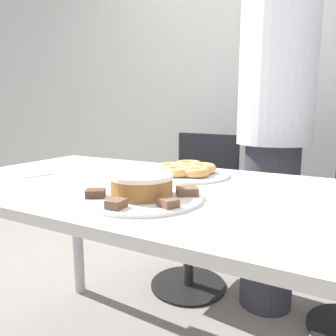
# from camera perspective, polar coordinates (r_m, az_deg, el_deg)

# --- Properties ---
(wall_back) EXTENTS (8.00, 0.05, 2.60)m
(wall_back) POSITION_cam_1_polar(r_m,az_deg,el_deg) (2.49, 18.49, 15.87)
(wall_back) COLOR silver
(wall_back) RESTS_ON ground_plane
(table) EXTENTS (1.73, 0.82, 0.78)m
(table) POSITION_cam_1_polar(r_m,az_deg,el_deg) (1.09, 1.47, -8.23)
(table) COLOR silver
(table) RESTS_ON ground_plane
(person_standing) EXTENTS (0.36, 0.36, 1.72)m
(person_standing) POSITION_cam_1_polar(r_m,az_deg,el_deg) (1.70, 17.96, 5.68)
(person_standing) COLOR #383842
(person_standing) RESTS_ON ground_plane
(office_chair_left) EXTENTS (0.49, 0.49, 0.89)m
(office_chair_left) POSITION_cam_1_polar(r_m,az_deg,el_deg) (1.94, 4.61, -8.22)
(office_chair_left) COLOR black
(office_chair_left) RESTS_ON ground_plane
(plate_cake) EXTENTS (0.34, 0.34, 0.01)m
(plate_cake) POSITION_cam_1_polar(r_m,az_deg,el_deg) (0.93, -4.56, -5.16)
(plate_cake) COLOR white
(plate_cake) RESTS_ON table
(plate_donuts) EXTENTS (0.32, 0.32, 0.01)m
(plate_donuts) POSITION_cam_1_polar(r_m,az_deg,el_deg) (1.26, 3.35, -1.12)
(plate_donuts) COLOR white
(plate_donuts) RESTS_ON table
(frosted_cake) EXTENTS (0.18, 0.18, 0.06)m
(frosted_cake) POSITION_cam_1_polar(r_m,az_deg,el_deg) (0.92, -4.60, -2.96)
(frosted_cake) COLOR #9E662D
(frosted_cake) RESTS_ON plate_cake
(lamington_0) EXTENTS (0.07, 0.07, 0.02)m
(lamington_0) POSITION_cam_1_polar(r_m,az_deg,el_deg) (0.93, -12.52, -4.31)
(lamington_0) COLOR #513828
(lamington_0) RESTS_ON plate_cake
(lamington_1) EXTENTS (0.04, 0.05, 0.02)m
(lamington_1) POSITION_cam_1_polar(r_m,az_deg,el_deg) (0.82, -9.03, -6.18)
(lamington_1) COLOR brown
(lamington_1) RESTS_ON plate_cake
(lamington_2) EXTENTS (0.06, 0.06, 0.02)m
(lamington_2) POSITION_cam_1_polar(r_m,az_deg,el_deg) (0.82, 0.02, -6.07)
(lamington_2) COLOR brown
(lamington_2) RESTS_ON plate_cake
(lamington_3) EXTENTS (0.08, 0.07, 0.02)m
(lamington_3) POSITION_cam_1_polar(r_m,az_deg,el_deg) (0.94, 3.35, -4.03)
(lamington_3) COLOR brown
(lamington_3) RESTS_ON plate_cake
(lamington_4) EXTENTS (0.04, 0.05, 0.02)m
(lamington_4) POSITION_cam_1_polar(r_m,az_deg,el_deg) (1.04, -1.08, -2.62)
(lamington_4) COLOR brown
(lamington_4) RESTS_ON plate_cake
(lamington_5) EXTENTS (0.06, 0.06, 0.02)m
(lamington_5) POSITION_cam_1_polar(r_m,az_deg,el_deg) (1.04, -8.21, -2.72)
(lamington_5) COLOR brown
(lamington_5) RESTS_ON plate_cake
(donut_0) EXTENTS (0.12, 0.12, 0.03)m
(donut_0) POSITION_cam_1_polar(r_m,az_deg,el_deg) (1.26, 3.36, -0.25)
(donut_0) COLOR #D18E4C
(donut_0) RESTS_ON plate_donuts
(donut_1) EXTENTS (0.11, 0.11, 0.04)m
(donut_1) POSITION_cam_1_polar(r_m,az_deg,el_deg) (1.27, 5.93, -0.03)
(donut_1) COLOR #E5AD66
(donut_1) RESTS_ON plate_donuts
(donut_2) EXTENTS (0.11, 0.11, 0.04)m
(donut_2) POSITION_cam_1_polar(r_m,az_deg,el_deg) (1.33, 3.59, 0.45)
(donut_2) COLOR tan
(donut_2) RESTS_ON plate_donuts
(donut_3) EXTENTS (0.11, 0.11, 0.03)m
(donut_3) POSITION_cam_1_polar(r_m,az_deg,el_deg) (1.28, 0.40, 0.05)
(donut_3) COLOR #E5AD66
(donut_3) RESTS_ON plate_donuts
(donut_4) EXTENTS (0.11, 0.11, 0.03)m
(donut_4) POSITION_cam_1_polar(r_m,az_deg,el_deg) (1.21, 1.74, -0.55)
(donut_4) COLOR tan
(donut_4) RESTS_ON plate_donuts
(donut_5) EXTENTS (0.11, 0.11, 0.03)m
(donut_5) POSITION_cam_1_polar(r_m,az_deg,el_deg) (1.20, 4.76, -0.65)
(donut_5) COLOR tan
(donut_5) RESTS_ON plate_donuts
(napkin) EXTENTS (0.18, 0.16, 0.01)m
(napkin) POSITION_cam_1_polar(r_m,az_deg,el_deg) (1.40, -22.85, -0.84)
(napkin) COLOR white
(napkin) RESTS_ON table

